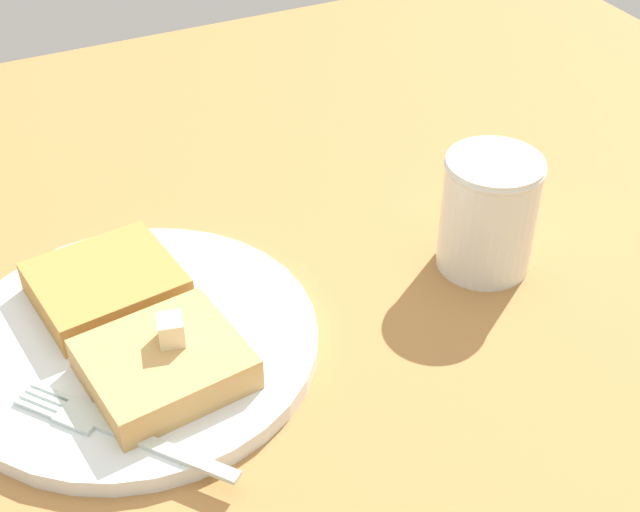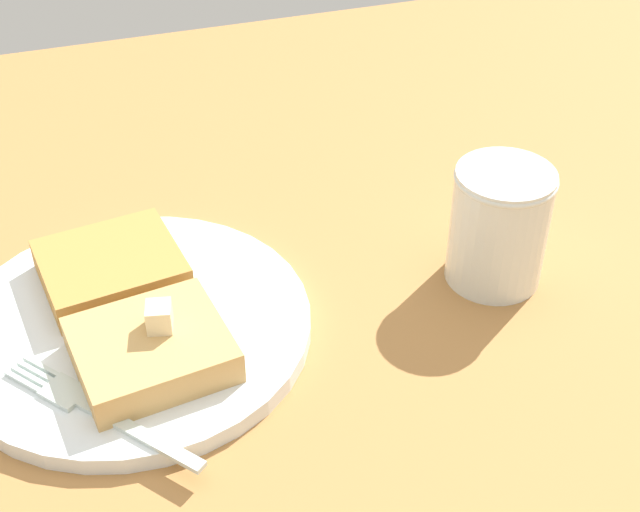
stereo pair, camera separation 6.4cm
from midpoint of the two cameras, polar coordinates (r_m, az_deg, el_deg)
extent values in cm
cube|color=#A7723C|center=(62.20, 3.55, -8.92)|extent=(120.36, 120.36, 2.69)
cylinder|color=white|center=(64.82, -9.09, -4.59)|extent=(25.54, 25.54, 1.32)
torus|color=brown|center=(64.65, -9.12, -4.42)|extent=(25.54, 25.54, 0.80)
cube|color=tan|center=(60.08, -7.75, -6.10)|extent=(10.16, 11.04, 2.44)
cube|color=#BA833D|center=(67.26, -10.60, -0.87)|extent=(10.16, 11.04, 2.44)
cube|color=beige|center=(59.20, -7.22, -4.01)|extent=(2.16, 2.02, 1.85)
cube|color=silver|center=(56.49, -8.29, -11.32)|extent=(8.34, 6.99, 0.36)
cube|color=silver|center=(59.76, -13.08, -8.63)|extent=(3.56, 3.47, 0.36)
cube|color=silver|center=(61.11, -15.67, -7.90)|extent=(2.69, 2.26, 0.36)
cube|color=silver|center=(61.34, -15.30, -7.61)|extent=(2.69, 2.26, 0.36)
cube|color=silver|center=(61.58, -14.94, -7.31)|extent=(2.69, 2.26, 0.36)
cube|color=silver|center=(61.82, -14.59, -7.02)|extent=(2.69, 2.26, 0.36)
cylinder|color=#5C260C|center=(69.77, 13.78, 0.42)|extent=(6.76, 6.76, 5.49)
cylinder|color=silver|center=(68.62, 14.02, 1.75)|extent=(7.35, 7.35, 9.49)
torus|color=silver|center=(66.26, 14.57, 4.75)|extent=(7.55, 7.55, 0.50)
camera|label=1|loc=(0.03, -87.14, 2.22)|focal=50.00mm
camera|label=2|loc=(0.03, 92.86, -2.22)|focal=50.00mm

